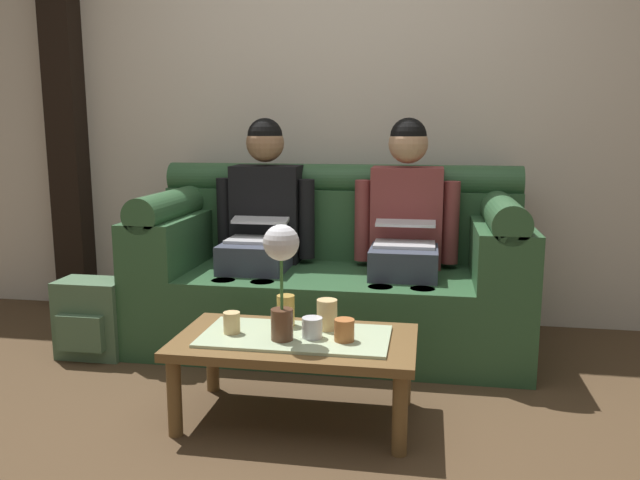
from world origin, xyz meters
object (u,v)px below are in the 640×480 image
person_left (262,222)px  coffee_table (296,347)px  flower_vase (281,264)px  cup_near_right (327,315)px  cup_far_left (344,330)px  cup_near_left (312,328)px  couch (332,275)px  cup_far_center (232,323)px  person_right (406,226)px  backpack_left (92,319)px  cup_far_right (286,310)px

person_left → coffee_table: person_left is taller
flower_vase → cup_near_right: size_ratio=3.64×
coffee_table → cup_far_left: size_ratio=11.10×
flower_vase → cup_near_left: flower_vase is taller
couch → cup_far_center: size_ratio=23.50×
cup_near_left → cup_near_right: (0.04, 0.11, 0.02)m
couch → flower_vase: (-0.04, -1.03, 0.28)m
coffee_table → cup_far_center: (-0.26, -0.02, 0.10)m
flower_vase → person_right: bearing=67.3°
cup_near_right → backpack_left: bearing=161.4°
person_right → cup_near_left: size_ratio=15.11×
person_right → cup_far_right: 0.99m
person_right → cup_near_right: bearing=-107.7°
person_left → cup_near_left: person_left is taller
flower_vase → backpack_left: size_ratio=1.13×
person_right → backpack_left: size_ratio=3.04×
cup_near_left → cup_far_left: 0.13m
coffee_table → cup_far_right: cup_far_right is taller
cup_far_center → cup_far_left: size_ratio=1.00×
couch → cup_far_left: (0.20, -1.01, 0.03)m
coffee_table → flower_vase: bearing=-121.1°
person_left → cup_far_center: size_ratio=14.18×
cup_far_left → backpack_left: bearing=157.8°
coffee_table → cup_far_right: size_ratio=7.48×
coffee_table → cup_near_left: (0.07, -0.02, 0.09)m
coffee_table → couch: bearing=90.0°
cup_near_right → cup_far_left: (0.09, -0.13, -0.02)m
cup_far_right → couch: bearing=85.6°
coffee_table → person_right: bearing=67.9°
cup_far_left → backpack_left: 1.51m
flower_vase → cup_far_left: size_ratio=5.26×
person_left → person_right: bearing=-0.0°
coffee_table → cup_far_left: (0.20, -0.04, 0.10)m
person_right → cup_far_center: bearing=-123.3°
person_right → cup_far_left: person_right is taller
person_left → cup_near_right: 1.04m
cup_far_center → cup_far_right: 0.24m
cup_near_left → cup_far_right: bearing=135.1°
cup_near_left → flower_vase: bearing=-158.5°
person_left → person_right: 0.78m
coffee_table → backpack_left: 1.30m
cup_far_center → cup_near_left: bearing=0.1°
couch → cup_near_right: size_ratio=16.28×
person_right → cup_far_right: bearing=-118.3°
couch → cup_far_center: (-0.26, -0.99, 0.03)m
cup_far_left → person_left: bearing=120.6°
cup_far_left → coffee_table: bearing=169.5°
cup_near_right → cup_far_center: cup_near_right is taller
cup_far_center → flower_vase: bearing=-11.2°
cup_far_right → backpack_left: cup_far_right is taller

